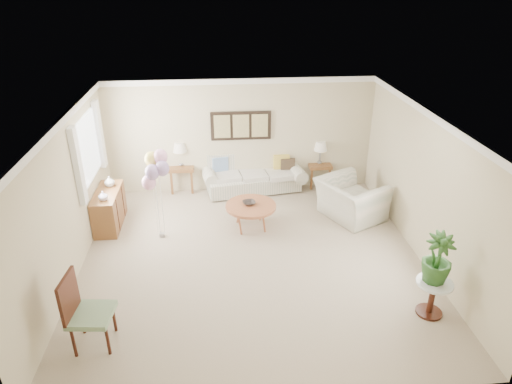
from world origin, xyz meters
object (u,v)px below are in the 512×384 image
sofa (253,176)px  balloon_cluster (155,168)px  coffee_table (251,207)px  armchair (351,200)px  accent_chair (84,310)px

sofa → balloon_cluster: 2.99m
coffee_table → armchair: armchair is taller
balloon_cluster → armchair: bearing=6.8°
coffee_table → accent_chair: size_ratio=0.89×
accent_chair → coffee_table: bearing=50.1°
accent_chair → balloon_cluster: size_ratio=0.64×
accent_chair → sofa: bearing=60.6°
sofa → armchair: 2.44m
sofa → balloon_cluster: size_ratio=1.38×
sofa → coffee_table: sofa is taller
sofa → accent_chair: 5.45m
sofa → armchair: sofa is taller
armchair → accent_chair: 5.59m
armchair → balloon_cluster: (-3.84, -0.46, 1.05)m
coffee_table → accent_chair: 3.87m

